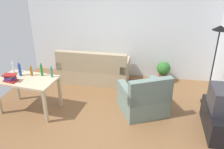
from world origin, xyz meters
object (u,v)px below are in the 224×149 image
Objects in this scene: potted_plant at (163,70)px; bottle_tall at (52,72)px; couch at (94,71)px; bottle_green at (42,70)px; book_stack at (10,78)px; bottle_clear at (13,67)px; bottle_blue at (20,70)px; tv_stand at (217,120)px; armchair at (144,99)px; tv at (222,99)px; bottle_amber at (31,71)px; desk at (28,84)px; torchiere_lamp at (217,44)px.

bottle_tall reaches higher than potted_plant.
bottle_green reaches higher than couch.
bottle_clear is at bearing 112.67° from book_stack.
bottle_blue reaches higher than bottle_clear.
bottle_tall is (-3.37, 0.18, 0.63)m from tv_stand.
tv is at bearing 138.78° from armchair.
bottle_blue is 1.25× the size of bottle_amber.
tv is at bearing -3.32° from bottle_green.
bottle_amber is 0.83× the size of bottle_green.
bottle_clear is (-4.29, 0.24, 0.64)m from tv_stand.
bottle_green is 0.24m from bottle_tall.
couch is 7.38× the size of bottle_tall.
bottle_tall is 0.86× the size of book_stack.
tv_stand is at bearing -3.10° from bottle_tall.
bottle_amber is at bearing 89.05° from desk.
tv_stand is at bearing 149.99° from couch.
torchiere_lamp is 6.39× the size of bottle_green.
potted_plant is at bearing 36.91° from bottle_tall.
bottle_amber is at bearing 49.32° from book_stack.
bottle_green is at bearing -2.61° from bottle_clear.
bottle_blue is 0.46m from bottle_green.
bottle_tall reaches higher than couch.
torchiere_lamp is (-0.00, 1.05, 0.71)m from tv.
bottle_clear is at bearing 44.59° from couch.
potted_plant is 3.81m from book_stack.
torchiere_lamp reaches higher than tv_stand.
desk is at bearing 90.03° from tv_stand.
couch is at bearing 59.99° from tv_stand.
tv_stand is 0.87× the size of desk.
tv and armchair have the same top height.
couch is 2.27m from book_stack.
armchair is at bearing -154.09° from torchiere_lamp.
bottle_amber is at bearing -167.06° from torchiere_lamp.
bottle_tall is (0.70, 0.06, -0.02)m from bottle_blue.
armchair is 2.27m from bottle_green.
bottle_amber is (-3.83, 0.17, 0.16)m from tv.
torchiere_lamp is at bearing 16.44° from book_stack.
bottle_tall is (0.92, -0.06, -0.01)m from bottle_clear.
bottle_amber is at bearing -22.28° from armchair.
bottle_green is (0.46, 0.08, -0.00)m from bottle_blue.
couch is 1.02× the size of torchiere_lamp.
book_stack is (-4.12, -1.22, -0.58)m from torchiere_lamp.
armchair is (-1.42, -0.69, -1.09)m from torchiere_lamp.
bottle_clear is (-0.44, 0.24, 0.23)m from desk.
potted_plant is 1.96× the size of book_stack.
torchiere_lamp reaches higher than couch.
tv_stand is 3.76× the size of bottle_blue.
bottle_blue is 1.03× the size of bottle_green.
bottle_amber reaches higher than armchair.
tv_stand is 3.79× the size of book_stack.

